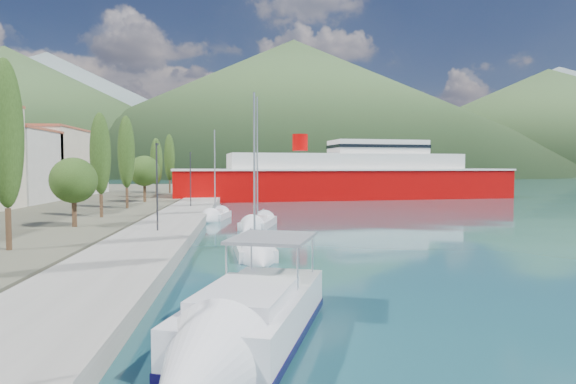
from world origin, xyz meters
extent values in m
plane|color=#1B4B53|center=(0.00, 120.00, 0.00)|extent=(1400.00, 1400.00, 0.00)
cube|color=gray|center=(-9.00, 26.00, 0.40)|extent=(5.00, 88.00, 0.80)
cone|color=slate|center=(-250.00, 620.00, 75.00)|extent=(640.00, 640.00, 150.00)
cone|color=slate|center=(80.00, 680.00, 90.00)|extent=(760.00, 760.00, 180.00)
cone|color=slate|center=(420.00, 600.00, 70.00)|extent=(640.00, 640.00, 140.00)
cone|color=#38532B|center=(-180.00, 360.00, 47.50)|extent=(400.00, 400.00, 95.00)
cone|color=#38532B|center=(40.00, 400.00, 57.50)|extent=(480.00, 480.00, 115.00)
cone|color=#38532B|center=(260.00, 380.00, 45.00)|extent=(420.00, 420.00, 90.00)
cube|color=beige|center=(-32.00, 44.00, 5.20)|extent=(9.00, 11.00, 9.00)
cube|color=#9E5138|center=(-32.00, 44.00, 9.85)|extent=(9.20, 11.20, 0.30)
cube|color=beige|center=(-32.00, 55.00, 5.70)|extent=(9.00, 13.00, 10.00)
cube|color=#9E5138|center=(-32.00, 55.00, 10.85)|extent=(9.20, 13.20, 0.30)
cube|color=silver|center=(-32.00, 66.00, 4.70)|extent=(9.00, 10.00, 8.00)
cube|color=#9E5138|center=(-32.00, 66.00, 8.85)|extent=(9.20, 10.20, 0.30)
cylinder|color=#47301E|center=(-15.75, 8.54, 1.84)|extent=(0.30, 0.30, 2.28)
ellipsoid|color=#2A4617|center=(-15.75, 8.54, 7.03)|extent=(1.80, 1.80, 8.09)
cylinder|color=#47301E|center=(-15.75, 18.69, 1.77)|extent=(0.36, 0.36, 2.14)
sphere|color=#2A4617|center=(-15.75, 18.69, 4.21)|extent=(3.43, 3.43, 3.43)
cylinder|color=#47301E|center=(-15.75, 25.57, 1.73)|extent=(0.30, 0.30, 2.06)
ellipsoid|color=#2A4617|center=(-15.75, 25.57, 6.42)|extent=(1.80, 1.80, 7.31)
cylinder|color=#47301E|center=(-15.75, 35.06, 1.81)|extent=(0.30, 0.30, 2.22)
ellipsoid|color=#2A4617|center=(-15.75, 35.06, 6.86)|extent=(1.80, 1.80, 7.88)
cylinder|color=#47301E|center=(-15.75, 44.42, 1.92)|extent=(0.36, 0.36, 2.44)
sphere|color=#2A4617|center=(-15.75, 44.42, 4.70)|extent=(3.91, 3.91, 3.91)
cylinder|color=#47301E|center=(-15.75, 52.88, 1.66)|extent=(0.30, 0.30, 1.91)
ellipsoid|color=#2A4617|center=(-15.75, 52.88, 6.00)|extent=(1.80, 1.80, 6.77)
cylinder|color=#47301E|center=(-15.75, 65.34, 1.81)|extent=(0.30, 0.30, 2.23)
ellipsoid|color=#2A4617|center=(-15.75, 65.34, 6.88)|extent=(1.80, 1.80, 7.90)
cylinder|color=#2D2D33|center=(-9.00, 15.21, 3.80)|extent=(0.12, 0.12, 6.00)
cube|color=#2D2D33|center=(-9.00, 15.46, 6.80)|extent=(0.15, 0.50, 0.12)
cylinder|color=#2D2D33|center=(-9.00, 36.02, 3.80)|extent=(0.12, 0.12, 6.00)
cube|color=#2D2D33|center=(-9.00, 36.27, 6.80)|extent=(0.15, 0.50, 0.12)
cube|color=black|center=(-2.65, -4.45, -0.06)|extent=(4.62, 7.38, 0.78)
cube|color=silver|center=(-2.65, -4.45, 0.83)|extent=(5.00, 7.80, 1.22)
cube|color=black|center=(-2.65, -4.45, 0.28)|extent=(5.08, 7.90, 0.24)
cube|color=silver|center=(-2.93, -5.30, 1.61)|extent=(3.29, 4.09, 0.44)
cube|color=slate|center=(-2.05, -2.60, 2.82)|extent=(3.35, 3.65, 0.11)
cube|color=silver|center=(-2.42, 9.61, 0.23)|extent=(2.57, 5.40, 0.84)
cube|color=silver|center=(-2.39, 9.26, 0.79)|extent=(1.45, 2.20, 0.33)
cylinder|color=silver|center=(-2.39, 9.26, 5.08)|extent=(0.12, 0.12, 8.85)
cone|color=silver|center=(-2.15, 6.27, 0.23)|extent=(2.34, 2.61, 2.14)
cube|color=silver|center=(-1.76, 23.00, 0.24)|extent=(3.58, 6.44, 0.86)
cube|color=silver|center=(-1.86, 22.60, 0.81)|extent=(1.86, 2.68, 0.33)
cylinder|color=silver|center=(-1.86, 22.60, 5.92)|extent=(0.12, 0.12, 10.51)
cone|color=silver|center=(-2.69, 19.21, 0.24)|extent=(2.81, 3.28, 2.20)
cube|color=silver|center=(-5.83, 29.79, 0.23)|extent=(2.97, 5.11, 0.82)
cube|color=silver|center=(-5.89, 29.48, 0.78)|extent=(1.60, 2.12, 0.32)
cylinder|color=silver|center=(-5.89, 29.48, 4.76)|extent=(0.12, 0.12, 8.23)
cone|color=silver|center=(-6.41, 26.78, 0.23)|extent=(2.49, 2.60, 2.10)
cube|color=#AB0303|center=(13.56, 59.52, 2.09)|extent=(56.20, 18.16, 5.33)
cube|color=silver|center=(13.56, 59.52, 4.76)|extent=(56.63, 18.55, 0.29)
cube|color=silver|center=(13.56, 59.52, 5.90)|extent=(38.98, 14.12, 2.86)
cube|color=silver|center=(19.23, 60.22, 8.47)|extent=(16.22, 8.94, 2.28)
cylinder|color=#AB0303|center=(6.00, 58.58, 9.14)|extent=(2.48, 2.48, 2.67)
camera|label=1|loc=(-2.97, -18.68, 5.22)|focal=30.00mm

